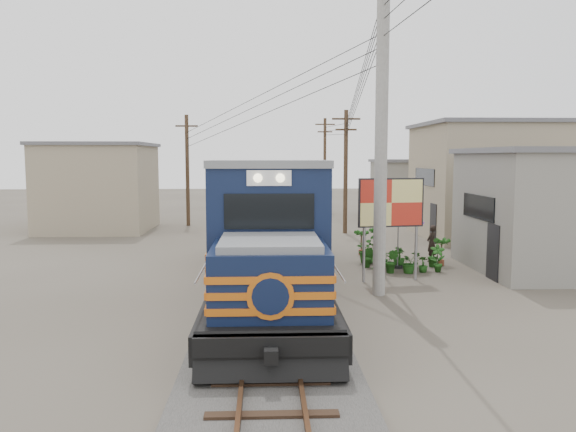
{
  "coord_description": "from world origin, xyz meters",
  "views": [
    {
      "loc": [
        -0.1,
        -17.83,
        4.35
      ],
      "look_at": [
        0.75,
        2.63,
        2.2
      ],
      "focal_mm": 35.0,
      "sensor_mm": 36.0,
      "label": 1
    }
  ],
  "objects_px": {
    "locomotive": "(268,235)",
    "billboard": "(391,205)",
    "market_umbrella": "(398,216)",
    "vendor": "(432,243)"
  },
  "relations": [
    {
      "from": "billboard",
      "to": "market_umbrella",
      "type": "height_order",
      "value": "billboard"
    },
    {
      "from": "locomotive",
      "to": "billboard",
      "type": "distance_m",
      "value": 4.5
    },
    {
      "from": "billboard",
      "to": "market_umbrella",
      "type": "relative_size",
      "value": 1.56
    },
    {
      "from": "locomotive",
      "to": "vendor",
      "type": "distance_m",
      "value": 8.32
    },
    {
      "from": "billboard",
      "to": "market_umbrella",
      "type": "bearing_deg",
      "value": 62.55
    },
    {
      "from": "locomotive",
      "to": "billboard",
      "type": "height_order",
      "value": "locomotive"
    },
    {
      "from": "billboard",
      "to": "vendor",
      "type": "relative_size",
      "value": 2.36
    },
    {
      "from": "locomotive",
      "to": "vendor",
      "type": "xyz_separation_m",
      "value": [
        6.86,
        4.6,
        -1.02
      ]
    },
    {
      "from": "billboard",
      "to": "vendor",
      "type": "distance_m",
      "value": 4.82
    },
    {
      "from": "billboard",
      "to": "vendor",
      "type": "xyz_separation_m",
      "value": [
        2.56,
        3.61,
        -1.91
      ]
    }
  ]
}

